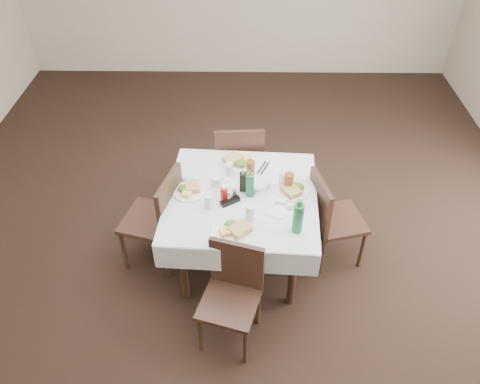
{
  "coord_description": "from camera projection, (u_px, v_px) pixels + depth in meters",
  "views": [
    {
      "loc": [
        0.1,
        -2.94,
        3.18
      ],
      "look_at": [
        0.06,
        -0.18,
        0.8
      ],
      "focal_mm": 35.0,
      "sensor_mm": 36.0,
      "label": 1
    }
  ],
  "objects": [
    {
      "name": "ground_plane",
      "position": [
        234.0,
        245.0,
        4.3
      ],
      "size": [
        7.0,
        7.0,
        0.0
      ],
      "primitive_type": "plane",
      "color": "black"
    },
    {
      "name": "cutlery_w",
      "position": [
        188.0,
        181.0,
        3.8
      ],
      "size": [
        0.18,
        0.05,
        0.01
      ],
      "color": "silver",
      "rests_on": "dining_table"
    },
    {
      "name": "oil_cruet_green",
      "position": [
        250.0,
        184.0,
        3.61
      ],
      "size": [
        0.06,
        0.06,
        0.25
      ],
      "color": "#1B6A37",
      "rests_on": "dining_table"
    },
    {
      "name": "salt_shaker",
      "position": [
        229.0,
        198.0,
        3.6
      ],
      "size": [
        0.03,
        0.03,
        0.07
      ],
      "color": "white",
      "rests_on": "dining_table"
    },
    {
      "name": "pepper_shaker",
      "position": [
        235.0,
        194.0,
        3.63
      ],
      "size": [
        0.03,
        0.03,
        0.07
      ],
      "color": "#3B2F21",
      "rests_on": "dining_table"
    },
    {
      "name": "green_bottle",
      "position": [
        298.0,
        218.0,
        3.3
      ],
      "size": [
        0.08,
        0.08,
        0.29
      ],
      "color": "#1B6A37",
      "rests_on": "dining_table"
    },
    {
      "name": "chair_east",
      "position": [
        329.0,
        215.0,
        3.88
      ],
      "size": [
        0.51,
        0.51,
        0.88
      ],
      "color": "black",
      "rests_on": "ground"
    },
    {
      "name": "cutlery_n",
      "position": [
        263.0,
        168.0,
        3.94
      ],
      "size": [
        0.12,
        0.2,
        0.01
      ],
      "color": "silver",
      "rests_on": "dining_table"
    },
    {
      "name": "cutlery_e",
      "position": [
        294.0,
        208.0,
        3.56
      ],
      "size": [
        0.18,
        0.09,
        0.01
      ],
      "color": "silver",
      "rests_on": "dining_table"
    },
    {
      "name": "side_plate_b",
      "position": [
        278.0,
        212.0,
        3.52
      ],
      "size": [
        0.14,
        0.14,
        0.01
      ],
      "color": "white",
      "rests_on": "dining_table"
    },
    {
      "name": "side_plate_a",
      "position": [
        221.0,
        177.0,
        3.84
      ],
      "size": [
        0.17,
        0.17,
        0.01
      ],
      "color": "white",
      "rests_on": "dining_table"
    },
    {
      "name": "cutlery_s",
      "position": [
        215.0,
        232.0,
        3.36
      ],
      "size": [
        0.06,
        0.18,
        0.01
      ],
      "color": "silver",
      "rests_on": "dining_table"
    },
    {
      "name": "oil_cruet_dark",
      "position": [
        243.0,
        181.0,
        3.66
      ],
      "size": [
        0.05,
        0.05,
        0.21
      ],
      "color": "black",
      "rests_on": "dining_table"
    },
    {
      "name": "meal_north",
      "position": [
        238.0,
        161.0,
        3.97
      ],
      "size": [
        0.3,
        0.3,
        0.07
      ],
      "color": "white",
      "rests_on": "dining_table"
    },
    {
      "name": "water_e",
      "position": [
        284.0,
        180.0,
        3.71
      ],
      "size": [
        0.08,
        0.08,
        0.15
      ],
      "color": "silver",
      "rests_on": "dining_table"
    },
    {
      "name": "water_s",
      "position": [
        250.0,
        213.0,
        3.42
      ],
      "size": [
        0.08,
        0.08,
        0.14
      ],
      "color": "silver",
      "rests_on": "dining_table"
    },
    {
      "name": "room_shell",
      "position": [
        232.0,
        74.0,
        3.19
      ],
      "size": [
        6.04,
        7.04,
        2.8
      ],
      "color": "#B7A98C",
      "rests_on": "ground"
    },
    {
      "name": "meal_east",
      "position": [
        293.0,
        189.0,
        3.7
      ],
      "size": [
        0.28,
        0.28,
        0.06
      ],
      "color": "white",
      "rests_on": "dining_table"
    },
    {
      "name": "water_n",
      "position": [
        229.0,
        170.0,
        3.82
      ],
      "size": [
        0.07,
        0.07,
        0.12
      ],
      "color": "silver",
      "rests_on": "dining_table"
    },
    {
      "name": "meal_south",
      "position": [
        234.0,
        230.0,
        3.35
      ],
      "size": [
        0.28,
        0.28,
        0.06
      ],
      "color": "white",
      "rests_on": "dining_table"
    },
    {
      "name": "bread_basket",
      "position": [
        258.0,
        185.0,
        3.72
      ],
      "size": [
        0.19,
        0.19,
        0.06
      ],
      "color": "silver",
      "rests_on": "dining_table"
    },
    {
      "name": "chair_north",
      "position": [
        239.0,
        161.0,
        4.4
      ],
      "size": [
        0.47,
        0.47,
        0.94
      ],
      "color": "black",
      "rests_on": "ground"
    },
    {
      "name": "iced_tea_a",
      "position": [
        251.0,
        169.0,
        3.82
      ],
      "size": [
        0.07,
        0.07,
        0.14
      ],
      "color": "brown",
      "rests_on": "dining_table"
    },
    {
      "name": "chair_west",
      "position": [
        160.0,
        215.0,
        3.84
      ],
      "size": [
        0.54,
        0.54,
        0.94
      ],
      "color": "black",
      "rests_on": "ground"
    },
    {
      "name": "sugar_caddy",
      "position": [
        280.0,
        201.0,
        3.59
      ],
      "size": [
        0.09,
        0.06,
        0.04
      ],
      "color": "white",
      "rests_on": "dining_table"
    },
    {
      "name": "coffee_mug",
      "position": [
        217.0,
        182.0,
        3.73
      ],
      "size": [
        0.14,
        0.14,
        0.1
      ],
      "color": "white",
      "rests_on": "dining_table"
    },
    {
      "name": "meal_west",
      "position": [
        189.0,
        190.0,
        3.69
      ],
      "size": [
        0.26,
        0.26,
        0.06
      ],
      "color": "white",
      "rests_on": "dining_table"
    },
    {
      "name": "ketchup_bottle",
      "position": [
        224.0,
        193.0,
        3.61
      ],
      "size": [
        0.06,
        0.06,
        0.13
      ],
      "color": "#B1140E",
      "rests_on": "dining_table"
    },
    {
      "name": "dining_table",
      "position": [
        242.0,
        203.0,
        3.74
      ],
      "size": [
        1.25,
        1.25,
        0.76
      ],
      "color": "black",
      "rests_on": "ground"
    },
    {
      "name": "water_w",
      "position": [
        209.0,
        202.0,
        3.53
      ],
      "size": [
        0.06,
        0.06,
        0.12
      ],
      "color": "silver",
      "rests_on": "dining_table"
    },
    {
      "name": "sunglasses",
      "position": [
        230.0,
        201.0,
        3.6
      ],
      "size": [
        0.16,
        0.13,
        0.03
      ],
      "color": "black",
      "rests_on": "dining_table"
    },
    {
      "name": "iced_tea_b",
      "position": [
        289.0,
        182.0,
        3.68
      ],
      "size": [
        0.07,
        0.07,
        0.15
      ],
      "color": "brown",
      "rests_on": "dining_table"
    },
    {
      "name": "chair_south",
      "position": [
        233.0,
        288.0,
        3.34
      ],
      "size": [
        0.49,
        0.49,
        0.84
      ],
      "color": "black",
      "rests_on": "ground"
    }
  ]
}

